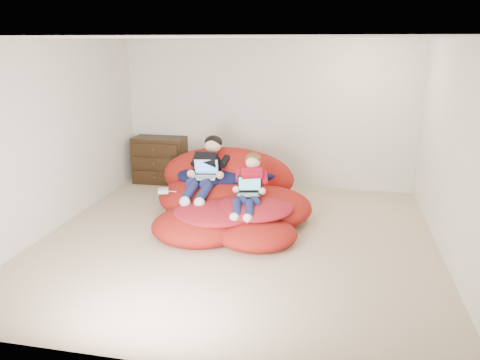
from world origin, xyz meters
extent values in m
cube|color=#C5AD8D|center=(0.00, 0.00, -0.12)|extent=(5.10, 5.10, 0.25)
cube|color=silver|center=(0.00, 2.51, 1.25)|extent=(5.10, 0.02, 2.50)
cube|color=silver|center=(0.00, -2.51, 1.25)|extent=(5.10, 0.02, 2.50)
cube|color=silver|center=(-2.51, 0.00, 1.25)|extent=(0.02, 5.10, 2.50)
cube|color=silver|center=(2.51, 0.00, 1.25)|extent=(0.02, 5.10, 2.50)
cube|color=white|center=(0.00, 0.00, 2.51)|extent=(5.10, 5.10, 0.02)
cube|color=black|center=(-1.90, 2.26, 0.41)|extent=(0.92, 0.47, 0.83)
cube|color=black|center=(-1.90, 2.02, 0.17)|extent=(0.83, 0.03, 0.20)
cylinder|color=#4C3F26|center=(-1.90, 2.00, 0.17)|extent=(0.03, 0.06, 0.03)
cube|color=black|center=(-1.90, 2.02, 0.41)|extent=(0.83, 0.03, 0.20)
cylinder|color=#4C3F26|center=(-1.90, 2.00, 0.41)|extent=(0.03, 0.06, 0.03)
cube|color=black|center=(-1.90, 2.02, 0.66)|extent=(0.83, 0.03, 0.20)
cylinder|color=#4C3F26|center=(-1.90, 2.00, 0.66)|extent=(0.03, 0.06, 0.03)
ellipsoid|color=#B01B13|center=(-0.61, 0.97, 0.22)|extent=(1.56, 1.40, 0.56)
ellipsoid|color=#B01B13|center=(0.22, 0.76, 0.20)|extent=(1.39, 1.35, 0.50)
ellipsoid|color=#B01B13|center=(-0.16, 0.45, 0.18)|extent=(1.41, 1.13, 0.45)
ellipsoid|color=#B01B13|center=(-0.52, 0.02, 0.14)|extent=(1.25, 1.15, 0.42)
ellipsoid|color=#B01B13|center=(0.25, -0.04, 0.13)|extent=(1.05, 0.96, 0.35)
ellipsoid|color=#B01B13|center=(-0.47, 1.50, 0.40)|extent=(2.12, 0.94, 0.94)
ellipsoid|color=#11143E|center=(-0.62, 1.25, 0.48)|extent=(1.17, 0.95, 0.30)
ellipsoid|color=#11143E|center=(-0.13, 1.35, 0.52)|extent=(0.98, 0.69, 0.24)
ellipsoid|color=red|center=(0.14, 0.35, 0.34)|extent=(1.09, 1.09, 0.20)
ellipsoid|color=red|center=(-0.33, 0.14, 0.30)|extent=(1.11, 1.00, 0.20)
ellipsoid|color=beige|center=(-0.83, 1.61, 0.62)|extent=(0.47, 0.30, 0.30)
cube|color=black|center=(-0.65, 1.10, 0.66)|extent=(0.43, 0.55, 0.49)
sphere|color=#E5B48C|center=(-0.65, 1.28, 0.95)|extent=(0.25, 0.25, 0.25)
ellipsoid|color=black|center=(-0.65, 1.31, 0.99)|extent=(0.28, 0.26, 0.21)
cylinder|color=#161C45|center=(-0.75, 0.72, 0.51)|extent=(0.22, 0.42, 0.22)
cylinder|color=#161C45|center=(-0.75, 0.37, 0.48)|extent=(0.19, 0.40, 0.26)
sphere|color=white|center=(-0.75, 0.17, 0.41)|extent=(0.14, 0.14, 0.14)
cylinder|color=#161C45|center=(-0.54, 0.72, 0.51)|extent=(0.22, 0.42, 0.22)
cylinder|color=#161C45|center=(-0.54, 0.37, 0.48)|extent=(0.19, 0.40, 0.26)
sphere|color=white|center=(-0.54, 0.17, 0.41)|extent=(0.14, 0.14, 0.14)
cube|color=red|center=(0.08, 0.57, 0.61)|extent=(0.36, 0.39, 0.45)
sphere|color=#E5B48C|center=(0.08, 0.68, 0.88)|extent=(0.20, 0.20, 0.20)
ellipsoid|color=#533616|center=(0.08, 0.70, 0.91)|extent=(0.23, 0.21, 0.17)
cylinder|color=#161C45|center=(0.00, 0.32, 0.45)|extent=(0.21, 0.35, 0.18)
cylinder|color=#161C45|center=(0.00, 0.03, 0.42)|extent=(0.18, 0.33, 0.21)
sphere|color=white|center=(0.00, -0.14, 0.36)|extent=(0.12, 0.12, 0.12)
cylinder|color=#161C45|center=(0.16, 0.32, 0.45)|extent=(0.21, 0.35, 0.18)
cylinder|color=#161C45|center=(0.16, 0.03, 0.42)|extent=(0.18, 0.33, 0.21)
sphere|color=white|center=(0.16, -0.14, 0.36)|extent=(0.12, 0.12, 0.12)
cube|color=silver|center=(-0.65, 0.74, 0.59)|extent=(0.37, 0.28, 0.01)
cube|color=gray|center=(-0.65, 0.73, 0.60)|extent=(0.30, 0.17, 0.00)
cube|color=silver|center=(-0.65, 0.90, 0.71)|extent=(0.35, 0.14, 0.23)
cube|color=#3E7DD5|center=(-0.65, 0.89, 0.71)|extent=(0.31, 0.11, 0.18)
cube|color=black|center=(0.08, 0.33, 0.51)|extent=(0.37, 0.29, 0.01)
cube|color=gray|center=(0.08, 0.32, 0.52)|extent=(0.30, 0.18, 0.00)
cube|color=black|center=(0.08, 0.46, 0.63)|extent=(0.33, 0.10, 0.23)
cube|color=teal|center=(0.08, 0.45, 0.63)|extent=(0.28, 0.08, 0.19)
cube|color=silver|center=(-1.19, 0.53, 0.42)|extent=(0.18, 0.18, 0.05)
camera|label=1|loc=(1.17, -5.44, 2.46)|focal=35.00mm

